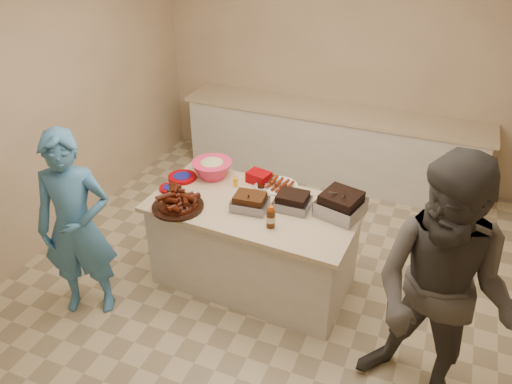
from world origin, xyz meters
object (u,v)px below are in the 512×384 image
at_px(bbq_bottle_b, 270,227).
at_px(island, 254,280).
at_px(mustard_bottle, 236,186).
at_px(bbq_bottle_a, 271,227).
at_px(plastic_cup, 206,174).
at_px(coleslaw_bowl, 213,176).
at_px(guest_blue, 94,304).
at_px(roasting_pan, 340,214).
at_px(rib_platter, 178,208).

bearing_deg(bbq_bottle_b, island, 134.65).
xyz_separation_m(island, mustard_bottle, (-0.27, 0.22, 0.83)).
height_order(bbq_bottle_a, plastic_cup, bbq_bottle_a).
height_order(coleslaw_bowl, bbq_bottle_a, coleslaw_bowl).
distance_m(bbq_bottle_b, guest_blue, 1.75).
relative_size(roasting_pan, guest_blue, 0.20).
bearing_deg(coleslaw_bowl, roasting_pan, -7.73).
distance_m(rib_platter, plastic_cup, 0.60).
height_order(coleslaw_bowl, guest_blue, coleslaw_bowl).
height_order(island, rib_platter, rib_platter).
bearing_deg(mustard_bottle, rib_platter, -121.02).
xyz_separation_m(bbq_bottle_a, mustard_bottle, (-0.52, 0.47, 0.00)).
bearing_deg(bbq_bottle_b, bbq_bottle_a, 11.72).
distance_m(mustard_bottle, guest_blue, 1.62).
bearing_deg(coleslaw_bowl, bbq_bottle_b, -35.30).
bearing_deg(bbq_bottle_a, mustard_bottle, 137.89).
bearing_deg(bbq_bottle_a, plastic_cup, 146.82).
bearing_deg(coleslaw_bowl, bbq_bottle_a, -35.01).
bearing_deg(bbq_bottle_a, island, 135.58).
xyz_separation_m(bbq_bottle_b, plastic_cup, (-0.86, 0.57, 0.00)).
bearing_deg(plastic_cup, mustard_bottle, -15.97).
xyz_separation_m(coleslaw_bowl, mustard_bottle, (0.27, -0.09, 0.00)).
distance_m(roasting_pan, coleslaw_bowl, 1.26).
height_order(rib_platter, bbq_bottle_a, bbq_bottle_a).
bearing_deg(guest_blue, bbq_bottle_b, -2.07).
xyz_separation_m(coleslaw_bowl, bbq_bottle_a, (0.79, -0.55, 0.00)).
xyz_separation_m(mustard_bottle, guest_blue, (-0.92, -1.04, -0.83)).
relative_size(island, mustard_bottle, 15.55).
height_order(mustard_bottle, plastic_cup, mustard_bottle).
xyz_separation_m(rib_platter, mustard_bottle, (0.30, 0.50, 0.00)).
bearing_deg(plastic_cup, roasting_pan, -7.87).
height_order(island, roasting_pan, roasting_pan).
height_order(coleslaw_bowl, bbq_bottle_b, coleslaw_bowl).
xyz_separation_m(island, coleslaw_bowl, (-0.54, 0.31, 0.83)).
xyz_separation_m(rib_platter, guest_blue, (-0.62, -0.54, -0.83)).
distance_m(island, bbq_bottle_a, 0.90).
bearing_deg(bbq_bottle_b, mustard_bottle, 137.44).
relative_size(coleslaw_bowl, mustard_bottle, 3.27).
height_order(roasting_pan, mustard_bottle, roasting_pan).
relative_size(roasting_pan, coleslaw_bowl, 0.91).
xyz_separation_m(rib_platter, coleslaw_bowl, (0.03, 0.59, 0.00)).
distance_m(island, guest_blue, 1.44).
relative_size(coleslaw_bowl, guest_blue, 0.23).
bearing_deg(roasting_pan, bbq_bottle_b, -126.09).
distance_m(plastic_cup, guest_blue, 1.52).
xyz_separation_m(island, guest_blue, (-1.18, -0.81, 0.00)).
bearing_deg(mustard_bottle, bbq_bottle_b, -42.56).
xyz_separation_m(island, plastic_cup, (-0.62, 0.32, 0.83)).
bearing_deg(plastic_cup, coleslaw_bowl, -9.97).
relative_size(island, bbq_bottle_a, 9.23).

